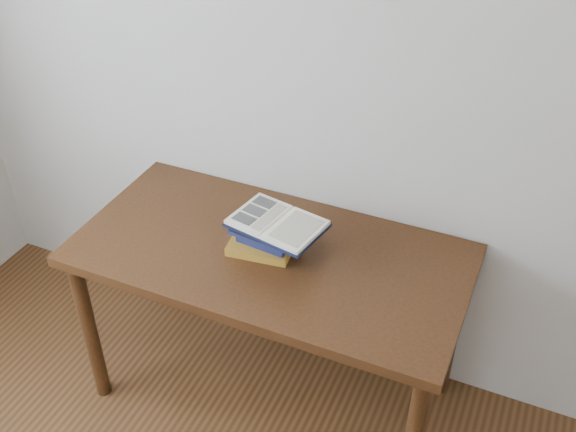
% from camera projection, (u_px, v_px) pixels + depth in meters
% --- Properties ---
extents(desk, '(1.44, 0.72, 0.77)m').
position_uv_depth(desk, '(270.00, 271.00, 2.52)').
color(desk, '#3F280F').
rests_on(desk, ground).
extents(book_stack, '(0.25, 0.21, 0.12)m').
position_uv_depth(book_stack, '(265.00, 234.00, 2.44)').
color(book_stack, olive).
rests_on(book_stack, desk).
extents(open_book, '(0.35, 0.28, 0.03)m').
position_uv_depth(open_book, '(277.00, 223.00, 2.37)').
color(open_book, black).
rests_on(open_book, book_stack).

